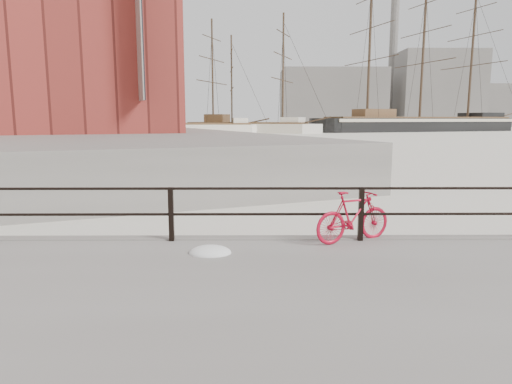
% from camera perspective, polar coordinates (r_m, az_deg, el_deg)
% --- Properties ---
extents(far_quay, '(78.44, 148.07, 1.80)m').
position_cam_1_polar(far_quay, '(87.47, -23.90, 7.24)').
color(far_quay, gray).
rests_on(far_quay, ground).
extents(bicycle, '(1.54, 0.87, 0.95)m').
position_cam_1_polar(bicycle, '(8.51, 12.07, -3.01)').
color(bicycle, '#B60C26').
rests_on(bicycle, promenade).
extents(barque_black, '(59.12, 35.87, 32.07)m').
position_cam_1_polar(barque_black, '(102.44, 19.67, 7.15)').
color(barque_black, black).
rests_on(barque_black, ground).
extents(schooner_mid, '(33.84, 23.40, 22.23)m').
position_cam_1_polar(schooner_mid, '(87.73, -1.13, 7.43)').
color(schooner_mid, beige).
rests_on(schooner_mid, ground).
extents(schooner_left, '(24.94, 13.13, 18.28)m').
position_cam_1_polar(schooner_left, '(84.95, -6.72, 7.32)').
color(schooner_left, silver).
rests_on(schooner_left, ground).
extents(workboat_near, '(12.46, 5.86, 7.00)m').
position_cam_1_polar(workboat_near, '(44.21, -22.70, 5.07)').
color(workboat_near, black).
rests_on(workboat_near, ground).
extents(workboat_far, '(12.28, 6.23, 7.00)m').
position_cam_1_polar(workboat_far, '(63.57, -27.34, 5.78)').
color(workboat_far, black).
rests_on(workboat_far, ground).
extents(apartment_mustard, '(26.02, 22.15, 22.20)m').
position_cam_1_polar(apartment_mustard, '(55.54, -27.65, 18.83)').
color(apartment_mustard, gold).
rests_on(apartment_mustard, far_quay).
extents(apartment_cream, '(24.16, 21.40, 21.20)m').
position_cam_1_polar(apartment_cream, '(78.15, -26.14, 15.43)').
color(apartment_cream, beige).
rests_on(apartment_cream, far_quay).
extents(apartment_grey, '(26.02, 22.15, 23.20)m').
position_cam_1_polar(apartment_grey, '(100.10, -25.42, 14.47)').
color(apartment_grey, '#A7A6A1').
rests_on(apartment_grey, far_quay).
extents(apartment_brick, '(27.87, 22.90, 21.20)m').
position_cam_1_polar(apartment_brick, '(122.89, -24.88, 12.88)').
color(apartment_brick, brown).
rests_on(apartment_brick, far_quay).
extents(industrial_west, '(32.00, 18.00, 18.00)m').
position_cam_1_polar(industrial_west, '(150.68, 9.46, 11.44)').
color(industrial_west, gray).
rests_on(industrial_west, ground).
extents(industrial_mid, '(26.00, 20.00, 24.00)m').
position_cam_1_polar(industrial_mid, '(165.14, 21.49, 11.77)').
color(industrial_mid, gray).
rests_on(industrial_mid, ground).
extents(industrial_east, '(20.00, 16.00, 14.00)m').
position_cam_1_polar(industrial_east, '(179.09, 27.73, 9.51)').
color(industrial_east, gray).
rests_on(industrial_east, ground).
extents(smokestack, '(2.80, 2.80, 44.00)m').
position_cam_1_polar(smokestack, '(166.48, 16.73, 15.45)').
color(smokestack, gray).
rests_on(smokestack, ground).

